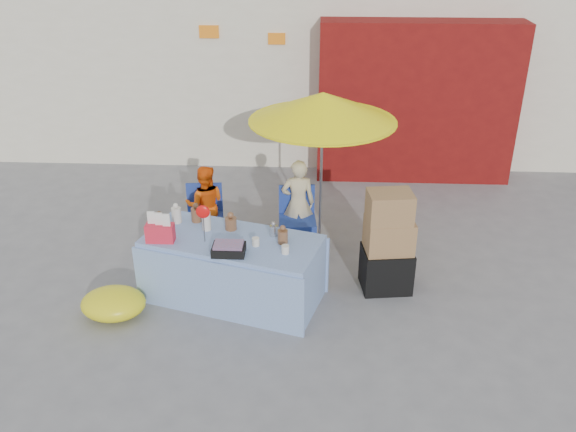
# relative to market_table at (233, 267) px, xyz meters

# --- Properties ---
(ground) EXTENTS (80.00, 80.00, 0.00)m
(ground) POSITION_rel_market_table_xyz_m (0.37, -0.42, -0.40)
(ground) COLOR slate
(ground) RESTS_ON ground
(market_table) EXTENTS (2.23, 1.50, 1.24)m
(market_table) POSITION_rel_market_table_xyz_m (0.00, 0.00, 0.00)
(market_table) COLOR #8DAEE2
(market_table) RESTS_ON ground
(chair_left) EXTENTS (0.52, 0.51, 0.85)m
(chair_left) POSITION_rel_market_table_xyz_m (-0.54, 1.19, -0.15)
(chair_left) COLOR #213998
(chair_left) RESTS_ON ground
(chair_right) EXTENTS (0.52, 0.51, 0.85)m
(chair_right) POSITION_rel_market_table_xyz_m (0.71, 1.19, -0.15)
(chair_right) COLOR #213998
(chair_right) RESTS_ON ground
(vendor_orange) EXTENTS (0.58, 0.47, 1.12)m
(vendor_orange) POSITION_rel_market_table_xyz_m (-0.53, 1.32, 0.16)
(vendor_orange) COLOR #FF5D0D
(vendor_orange) RESTS_ON ground
(vendor_beige) EXTENTS (0.47, 0.33, 1.23)m
(vendor_beige) POSITION_rel_market_table_xyz_m (0.72, 1.32, 0.21)
(vendor_beige) COLOR beige
(vendor_beige) RESTS_ON ground
(umbrella) EXTENTS (1.90, 1.90, 2.09)m
(umbrella) POSITION_rel_market_table_xyz_m (1.02, 1.47, 1.49)
(umbrella) COLOR gray
(umbrella) RESTS_ON ground
(box_stack) EXTENTS (0.63, 0.54, 1.28)m
(box_stack) POSITION_rel_market_table_xyz_m (1.81, 0.29, 0.19)
(box_stack) COLOR black
(box_stack) RESTS_ON ground
(tarp_bundle) EXTENTS (0.86, 0.75, 0.33)m
(tarp_bundle) POSITION_rel_market_table_xyz_m (-1.30, -0.45, -0.24)
(tarp_bundle) COLOR yellow
(tarp_bundle) RESTS_ON ground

